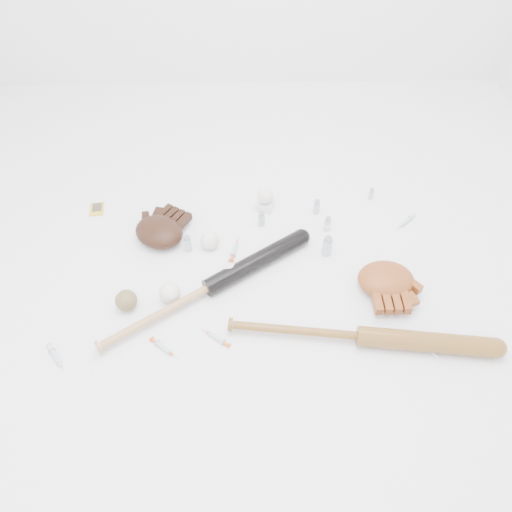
{
  "coord_description": "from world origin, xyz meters",
  "views": [
    {
      "loc": [
        -0.01,
        -1.27,
        1.56
      ],
      "look_at": [
        0.02,
        0.05,
        0.06
      ],
      "focal_mm": 35.0,
      "sensor_mm": 36.0,
      "label": 1
    }
  ],
  "objects_px": {
    "bat_dark": "(209,287)",
    "glove_dark": "(159,232)",
    "bat_wood": "(360,336)",
    "pedestal": "(265,205)"
  },
  "relations": [
    {
      "from": "bat_wood",
      "to": "glove_dark",
      "type": "distance_m",
      "value": 0.93
    },
    {
      "from": "bat_dark",
      "to": "bat_wood",
      "type": "xyz_separation_m",
      "value": [
        0.55,
        -0.23,
        0.0
      ]
    },
    {
      "from": "bat_dark",
      "to": "glove_dark",
      "type": "xyz_separation_m",
      "value": [
        -0.22,
        0.3,
        0.01
      ]
    },
    {
      "from": "bat_wood",
      "to": "glove_dark",
      "type": "xyz_separation_m",
      "value": [
        -0.77,
        0.53,
        0.01
      ]
    },
    {
      "from": "bat_wood",
      "to": "pedestal",
      "type": "relative_size",
      "value": 14.29
    },
    {
      "from": "bat_wood",
      "to": "glove_dark",
      "type": "height_order",
      "value": "glove_dark"
    },
    {
      "from": "bat_dark",
      "to": "glove_dark",
      "type": "height_order",
      "value": "glove_dark"
    },
    {
      "from": "glove_dark",
      "to": "pedestal",
      "type": "distance_m",
      "value": 0.49
    },
    {
      "from": "bat_wood",
      "to": "pedestal",
      "type": "bearing_deg",
      "value": 121.11
    },
    {
      "from": "bat_dark",
      "to": "glove_dark",
      "type": "bearing_deg",
      "value": 92.59
    }
  ]
}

